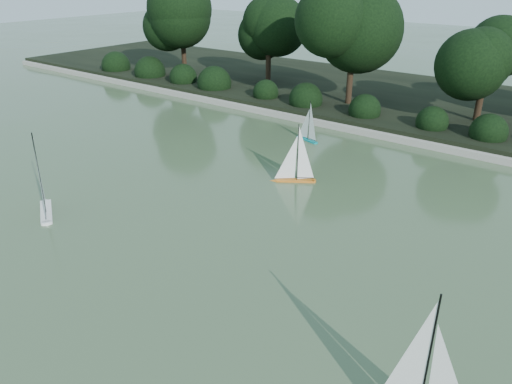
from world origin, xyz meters
TOP-DOWN VIEW (x-y plane):
  - ground at (0.00, 0.00)m, footprint 80.00×80.00m
  - pond_coping at (0.00, 9.00)m, footprint 40.00×0.35m
  - far_bank at (0.00, 13.00)m, footprint 40.00×8.00m
  - tree_line at (1.23, 11.44)m, footprint 26.31×3.93m
  - shrub_hedge at (0.00, 9.90)m, footprint 29.10×1.10m
  - sailboat_white_a at (-4.23, 0.51)m, footprint 1.21×0.81m
  - sailboat_orange at (-1.16, 4.79)m, footprint 0.95×0.71m
  - sailboat_teal at (-2.52, 7.52)m, footprint 0.88×0.37m

SIDE VIEW (x-z plane):
  - ground at x=0.00m, z-range 0.00..0.00m
  - pond_coping at x=0.00m, z-range 0.00..0.18m
  - far_bank at x=0.00m, z-range 0.00..0.30m
  - sailboat_teal at x=-2.52m, z-range -0.42..0.80m
  - sailboat_orange at x=-1.16m, z-range -0.50..0.96m
  - sailboat_white_a at x=-4.23m, z-range -0.61..1.18m
  - shrub_hedge at x=0.00m, z-range -0.10..1.00m
  - tree_line at x=1.23m, z-range 0.45..4.83m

